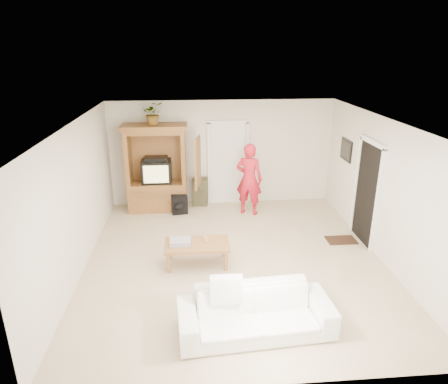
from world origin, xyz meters
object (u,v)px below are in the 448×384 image
object	(u,v)px
armoire	(158,174)
coffee_table	(197,246)
man	(249,179)
sofa	(255,313)

from	to	relation	value
armoire	coffee_table	bearing A→B (deg)	-72.47
armoire	man	size ratio (longest dim) A/B	1.22
sofa	man	bearing A→B (deg)	78.79
armoire	sofa	world-z (taller)	armoire
man	coffee_table	size ratio (longest dim) A/B	1.47
sofa	coffee_table	world-z (taller)	sofa
man	coffee_table	bearing A→B (deg)	83.69
armoire	coffee_table	distance (m)	2.95
armoire	coffee_table	size ratio (longest dim) A/B	1.79
man	armoire	bearing A→B (deg)	10.69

